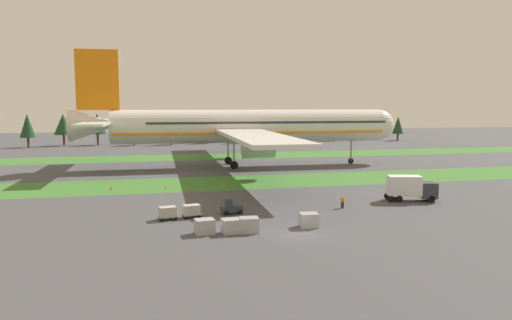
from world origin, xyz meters
TOP-DOWN VIEW (x-y plane):
  - ground_plane at (0.00, 0.00)m, footprint 400.00×400.00m
  - grass_strip_near at (0.00, 34.43)m, footprint 320.00×15.03m
  - grass_strip_far at (0.00, 76.49)m, footprint 320.00×15.03m
  - airliner at (4.66, 55.51)m, footprint 71.24×87.41m
  - baggage_tug at (-5.52, 10.60)m, footprint 2.77×1.68m
  - cargo_dolly_lead at (-10.49, 9.85)m, footprint 2.40×1.82m
  - cargo_dolly_second at (-13.35, 9.41)m, footprint 2.40×1.82m
  - catering_truck at (20.54, 12.96)m, footprint 7.31×4.01m
  - ground_crew_marshaller at (9.34, 10.71)m, footprint 0.38×0.46m
  - uld_container_0 at (-7.03, 1.82)m, footprint 2.14×1.78m
  - uld_container_1 at (-9.82, 2.22)m, footprint 2.16×1.80m
  - uld_container_2 at (-5.13, 1.79)m, footprint 2.11×1.74m
  - uld_container_3 at (1.82, 2.44)m, footprint 2.17×1.81m
  - taxiway_marker_0 at (-12.68, 30.84)m, footprint 0.44×0.44m
  - taxiway_marker_1 at (-3.30, 30.89)m, footprint 0.44×0.44m
  - taxiway_marker_2 at (-21.26, 31.62)m, footprint 0.44×0.44m
  - distant_tree_line at (-1.84, 118.76)m, footprint 157.80×10.47m

SIDE VIEW (x-z plane):
  - ground_plane at x=0.00m, z-range 0.00..0.00m
  - grass_strip_near at x=0.00m, z-range 0.00..0.01m
  - grass_strip_far at x=0.00m, z-range 0.00..0.01m
  - taxiway_marker_0 at x=-12.68m, z-range 0.00..0.45m
  - taxiway_marker_1 at x=-3.30m, z-range 0.00..0.68m
  - taxiway_marker_2 at x=-21.26m, z-range 0.00..0.69m
  - uld_container_0 at x=-7.03m, z-range 0.00..1.54m
  - uld_container_3 at x=1.82m, z-range 0.00..1.57m
  - uld_container_1 at x=-9.82m, z-range 0.00..1.57m
  - uld_container_2 at x=-5.13m, z-range 0.00..1.61m
  - baggage_tug at x=-5.52m, z-range -0.17..1.80m
  - cargo_dolly_lead at x=-10.49m, z-range 0.14..1.69m
  - cargo_dolly_second at x=-13.35m, z-range 0.14..1.69m
  - ground_crew_marshaller at x=9.34m, z-range 0.08..1.82m
  - catering_truck at x=20.54m, z-range 0.16..3.74m
  - distant_tree_line at x=-1.84m, z-range 0.89..12.60m
  - airliner at x=4.66m, z-range -3.48..21.15m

